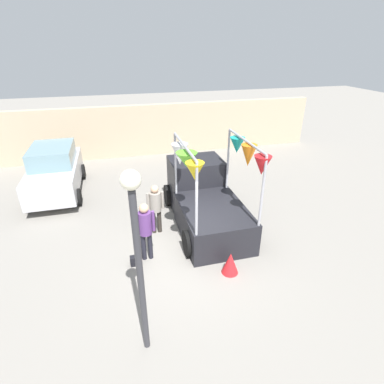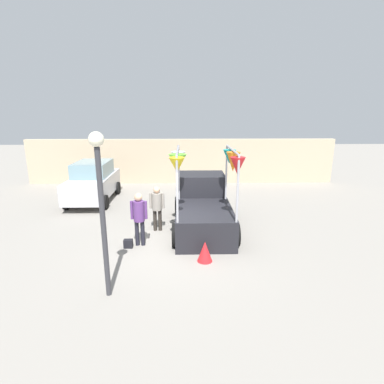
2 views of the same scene
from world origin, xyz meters
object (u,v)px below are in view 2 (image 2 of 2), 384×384
(parked_car, at_px, (93,182))
(person_customer, at_px, (139,214))
(vendor_truck, at_px, (203,204))
(handbag, at_px, (128,244))
(person_vendor, at_px, (157,204))
(street_lamp, at_px, (101,193))
(folded_kite_bundle_crimson, at_px, (205,251))

(parked_car, xyz_separation_m, person_customer, (2.91, -5.00, 0.10))
(vendor_truck, height_order, handbag, vendor_truck)
(parked_car, bearing_deg, person_vendor, -48.31)
(person_customer, bearing_deg, street_lamp, -97.51)
(handbag, bearing_deg, street_lamp, -90.11)
(parked_car, bearing_deg, handbag, -63.80)
(vendor_truck, xyz_separation_m, person_customer, (-2.09, -1.59, 0.17))
(person_vendor, xyz_separation_m, handbag, (-0.80, -1.42, -0.84))
(parked_car, bearing_deg, person_customer, -59.80)
(parked_car, height_order, street_lamp, street_lamp)
(vendor_truck, xyz_separation_m, street_lamp, (-2.45, -4.28, 1.61))
(street_lamp, bearing_deg, person_customer, 82.49)
(handbag, bearing_deg, folded_kite_bundle_crimson, -21.31)
(vendor_truck, bearing_deg, handbag, -143.77)
(parked_car, xyz_separation_m, handbag, (2.56, -5.20, -0.80))
(handbag, xyz_separation_m, street_lamp, (-0.00, -2.49, 2.34))
(person_customer, bearing_deg, handbag, -150.26)
(person_customer, bearing_deg, parked_car, 120.20)
(street_lamp, xyz_separation_m, folded_kite_bundle_crimson, (2.36, 1.57, -2.18))
(parked_car, height_order, person_customer, parked_car)
(parked_car, bearing_deg, folded_kite_bundle_crimson, -51.21)
(person_customer, bearing_deg, person_vendor, 69.68)
(handbag, bearing_deg, person_customer, 29.74)
(handbag, height_order, street_lamp, street_lamp)
(handbag, bearing_deg, parked_car, 116.20)
(vendor_truck, xyz_separation_m, person_vendor, (-1.64, -0.37, 0.11))
(parked_car, xyz_separation_m, person_vendor, (3.36, -3.77, 0.04))
(vendor_truck, relative_size, street_lamp, 1.08)
(parked_car, relative_size, person_customer, 2.31)
(person_customer, xyz_separation_m, handbag, (-0.35, -0.20, -0.91))
(parked_car, relative_size, folded_kite_bundle_crimson, 6.67)
(vendor_truck, xyz_separation_m, folded_kite_bundle_crimson, (-0.08, -2.71, -0.57))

